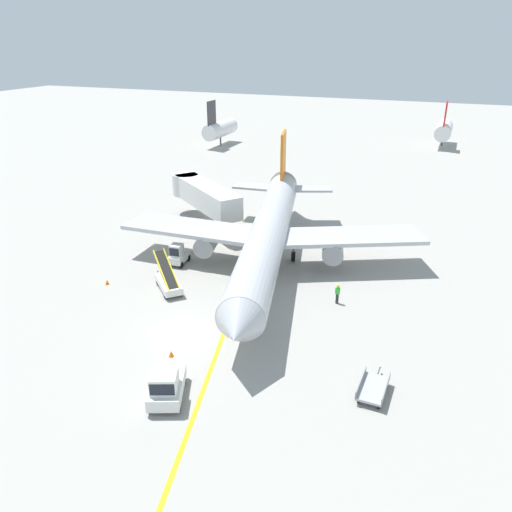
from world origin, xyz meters
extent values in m
plane|color=#9E9B93|center=(0.00, 0.00, 0.00)|extent=(300.00, 300.00, 0.00)
cube|color=yellow|center=(1.91, 5.00, 0.00)|extent=(19.34, 77.77, 0.01)
cylinder|color=#B2B5BA|center=(1.91, 12.85, 3.45)|extent=(10.35, 29.92, 3.30)
cone|color=#B2B5BA|center=(5.77, -2.88, 3.45)|extent=(3.71, 3.10, 3.23)
cone|color=#B2B5BA|center=(-1.99, 28.78, 3.85)|extent=(3.71, 3.47, 3.14)
cube|color=#B2B5BA|center=(8.83, 16.09, 3.05)|extent=(13.62, 9.62, 0.36)
cylinder|color=gray|center=(7.48, 14.73, 2.05)|extent=(2.61, 3.56, 1.90)
cube|color=#B2B5BA|center=(-5.72, 12.53, 3.05)|extent=(13.13, 4.80, 0.36)
cylinder|color=gray|center=(-3.89, 11.95, 2.05)|extent=(2.61, 3.56, 1.90)
cube|color=orange|center=(-1.42, 26.45, 7.50)|extent=(1.22, 3.95, 5.20)
cube|color=#B2B5BA|center=(1.59, 26.78, 3.85)|extent=(5.65, 3.97, 0.24)
cube|color=#B2B5BA|center=(-4.24, 25.35, 3.85)|extent=(5.39, 2.71, 0.24)
cylinder|color=#4C4C51|center=(4.65, 1.69, 1.56)|extent=(0.20, 0.20, 3.12)
cylinder|color=black|center=(4.65, 1.69, 0.28)|extent=(0.47, 0.63, 0.56)
cylinder|color=#4C4C51|center=(3.57, 15.32, 1.56)|extent=(0.20, 0.20, 3.12)
cylinder|color=black|center=(3.57, 15.32, 0.48)|extent=(0.57, 1.02, 0.96)
cylinder|color=#4C4C51|center=(-0.70, 14.27, 1.56)|extent=(0.20, 0.20, 3.12)
cylinder|color=black|center=(-0.70, 14.27, 0.48)|extent=(0.57, 1.02, 0.96)
cube|color=black|center=(5.30, -0.94, 3.80)|extent=(2.96, 1.64, 0.60)
cube|color=silver|center=(-8.30, 20.69, 3.60)|extent=(11.10, 9.37, 2.50)
cylinder|color=silver|center=(-12.82, 24.16, 3.60)|extent=(3.20, 3.20, 2.50)
cylinder|color=#59595B|center=(-6.87, 19.59, 1.18)|extent=(0.56, 0.56, 2.35)
cube|color=#333338|center=(-6.87, 19.59, 0.25)|extent=(1.80, 1.40, 0.50)
cube|color=silver|center=(2.63, -6.25, 0.70)|extent=(3.13, 4.05, 0.80)
cube|color=silver|center=(2.87, -6.83, 1.65)|extent=(2.02, 2.08, 1.10)
cube|color=black|center=(3.17, -7.55, 1.65)|extent=(1.35, 0.62, 0.77)
cylinder|color=black|center=(3.86, -7.10, 0.30)|extent=(0.43, 0.64, 0.60)
cylinder|color=black|center=(2.37, -7.72, 0.30)|extent=(0.43, 0.64, 0.60)
cylinder|color=black|center=(2.90, -4.78, 0.30)|extent=(0.43, 0.64, 0.60)
cylinder|color=black|center=(1.40, -5.39, 0.30)|extent=(0.43, 0.64, 0.60)
cube|color=silver|center=(-6.29, 10.78, 0.65)|extent=(1.50, 2.50, 0.70)
cube|color=silver|center=(-6.26, 10.37, 1.55)|extent=(1.13, 1.16, 1.10)
cube|color=black|center=(-6.21, 9.85, 1.55)|extent=(0.98, 0.16, 0.77)
cylinder|color=black|center=(-5.67, 9.99, 0.30)|extent=(0.27, 0.62, 0.60)
cylinder|color=black|center=(-6.77, 9.90, 0.30)|extent=(0.27, 0.62, 0.60)
cylinder|color=black|center=(-5.81, 11.67, 0.30)|extent=(0.27, 0.62, 0.60)
cylinder|color=black|center=(-6.92, 11.57, 0.30)|extent=(0.27, 0.62, 0.60)
cube|color=silver|center=(-4.40, 5.71, 0.60)|extent=(3.76, 3.74, 0.60)
cylinder|color=black|center=(-5.79, 6.19, 0.30)|extent=(0.58, 0.58, 0.60)
cylinder|color=black|center=(-4.90, 7.10, 0.30)|extent=(0.58, 0.58, 0.60)
cylinder|color=black|center=(-3.90, 4.32, 0.30)|extent=(0.58, 0.58, 0.60)
cylinder|color=black|center=(-3.01, 5.23, 0.30)|extent=(0.58, 0.58, 0.60)
cube|color=black|center=(-4.83, 6.13, 1.55)|extent=(4.18, 4.15, 1.76)
cube|color=yellow|center=(-5.14, 5.81, 1.67)|extent=(3.62, 3.59, 1.84)
cube|color=yellow|center=(-4.51, 6.45, 1.67)|extent=(3.62, 3.59, 1.84)
cube|color=#A5A5A8|center=(14.02, -1.50, 0.44)|extent=(1.59, 2.85, 0.16)
cube|color=#4C4C51|center=(14.08, 0.35, 0.42)|extent=(0.11, 0.90, 0.08)
cylinder|color=#4C4C51|center=(14.10, 0.80, 0.42)|extent=(0.12, 0.12, 0.05)
cube|color=gray|center=(13.27, -1.48, 0.69)|extent=(0.15, 2.80, 0.50)
cube|color=gray|center=(14.77, -1.53, 0.69)|extent=(0.15, 2.80, 0.50)
cylinder|color=black|center=(13.46, -0.44, 0.18)|extent=(0.13, 0.36, 0.36)
cylinder|color=black|center=(14.66, -0.47, 0.18)|extent=(0.13, 0.36, 0.36)
cylinder|color=black|center=(13.39, -2.53, 0.18)|extent=(0.13, 0.36, 0.36)
cylinder|color=black|center=(14.59, -2.57, 0.18)|extent=(0.13, 0.36, 0.36)
cylinder|color=#26262D|center=(9.40, 8.76, 0.42)|extent=(0.24, 0.24, 0.85)
cube|color=green|center=(9.40, 8.76, 1.13)|extent=(0.36, 0.22, 0.56)
sphere|color=tan|center=(9.40, 8.76, 1.52)|extent=(0.20, 0.20, 0.20)
sphere|color=yellow|center=(9.40, 8.76, 1.58)|extent=(0.24, 0.24, 0.24)
cone|color=orange|center=(0.72, -2.60, 0.22)|extent=(0.36, 0.36, 0.44)
cone|color=orange|center=(-9.95, 4.61, 0.22)|extent=(0.36, 0.36, 0.44)
cone|color=orange|center=(-6.92, 7.97, 0.22)|extent=(0.36, 0.36, 0.44)
cone|color=orange|center=(2.91, 8.49, 0.22)|extent=(0.36, 0.36, 0.44)
cylinder|color=silver|center=(-26.66, 62.61, 3.10)|extent=(3.00, 10.00, 3.00)
cylinder|color=#3F3F3F|center=(-26.66, 62.61, 0.80)|extent=(0.30, 0.30, 1.60)
cube|color=#333338|center=(-26.66, 59.11, 6.60)|extent=(0.24, 3.20, 4.40)
cylinder|color=silver|center=(13.79, 77.92, 3.10)|extent=(3.00, 10.00, 3.00)
cylinder|color=#3F3F3F|center=(13.79, 77.92, 0.80)|extent=(0.30, 0.30, 1.60)
cube|color=red|center=(13.79, 74.42, 6.60)|extent=(0.24, 3.20, 4.40)
camera|label=1|loc=(16.49, -26.62, 19.90)|focal=35.11mm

